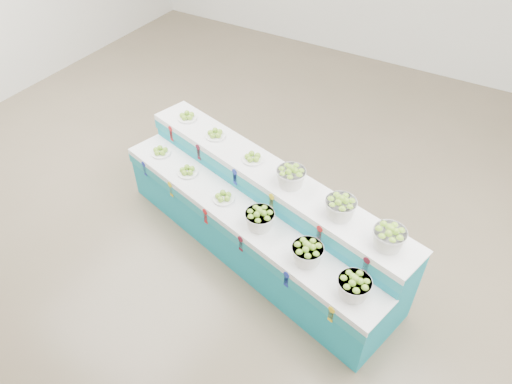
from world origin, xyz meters
TOP-DOWN VIEW (x-y plane):
  - ground at (0.00, 0.00)m, footprint 10.00×10.00m
  - display_stand at (0.40, -0.35)m, footprint 3.76×1.85m
  - plate_lower_left at (-1.04, -0.19)m, footprint 0.29×0.29m
  - plate_lower_mid at (-0.53, -0.33)m, footprint 0.29×0.29m
  - plate_lower_right at (0.07, -0.49)m, footprint 0.29×0.29m
  - basket_lower_left at (0.62, -0.64)m, footprint 0.38×0.38m
  - basket_lower_mid at (1.23, -0.80)m, footprint 0.38×0.38m
  - basket_lower_right at (1.76, -0.94)m, footprint 0.38×0.38m
  - plate_upper_left at (-0.93, 0.24)m, footprint 0.29×0.29m
  - plate_upper_mid at (-0.42, 0.11)m, footprint 0.29×0.29m
  - plate_upper_right at (0.19, -0.06)m, footprint 0.29×0.29m
  - basket_upper_left at (0.73, -0.20)m, footprint 0.38×0.38m
  - basket_upper_mid at (1.35, -0.37)m, footprint 0.38×0.38m
  - basket_upper_right at (1.88, -0.51)m, footprint 0.38×0.38m

SIDE VIEW (x-z plane):
  - ground at x=0.00m, z-range 0.00..0.00m
  - display_stand at x=0.40m, z-range 0.00..1.02m
  - plate_lower_left at x=-1.04m, z-range 0.72..0.81m
  - plate_lower_mid at x=-0.53m, z-range 0.72..0.81m
  - plate_lower_right at x=0.07m, z-range 0.72..0.81m
  - basket_lower_left at x=0.62m, z-range 0.72..0.94m
  - basket_lower_mid at x=1.23m, z-range 0.72..0.94m
  - basket_lower_right at x=1.76m, z-range 0.72..0.94m
  - plate_upper_left at x=-0.93m, z-range 1.02..1.11m
  - plate_upper_mid at x=-0.42m, z-range 1.02..1.11m
  - plate_upper_right at x=0.19m, z-range 1.02..1.11m
  - basket_upper_left at x=0.73m, z-range 1.02..1.24m
  - basket_upper_mid at x=1.35m, z-range 1.02..1.24m
  - basket_upper_right at x=1.88m, z-range 1.02..1.24m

